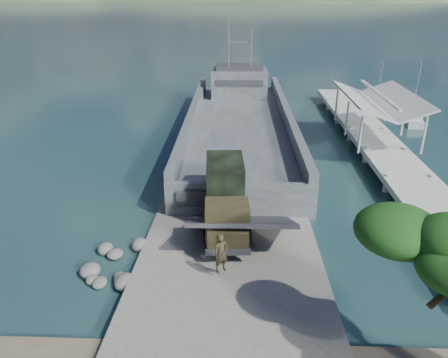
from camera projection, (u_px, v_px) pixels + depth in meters
The scene contains 10 objects.
ground at pixel (230, 266), 23.79m from camera, with size 1400.00×1400.00×0.00m, color #1B3E43.
boat_ramp at pixel (229, 273), 22.77m from camera, with size 10.00×18.00×0.50m, color slate.
shoreline_rocks at pixel (119, 259), 24.46m from camera, with size 3.20×5.60×0.90m, color #5A5A57, non-canonical shape.
distant_headlands at pixel (282, 1), 534.65m from camera, with size 1000.00×240.00×48.00m, color #33492D, non-canonical shape.
pier at pixel (377, 135), 39.87m from camera, with size 6.40×44.00×6.10m.
landing_craft at pixel (239, 131), 43.11m from camera, with size 10.19×38.77×11.47m.
military_truck at pixel (226, 197), 26.40m from camera, with size 3.04×8.09×3.68m.
soldier at pixel (221, 260), 21.68m from camera, with size 0.75×0.49×2.05m, color black.
sailboat_near at pixel (412, 119), 49.13m from camera, with size 2.54×5.93×7.00m.
sailboat_far at pixel (377, 106), 55.09m from camera, with size 1.64×4.98×5.99m.
Camera 1 is at (0.45, -19.88, 13.91)m, focal length 35.00 mm.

